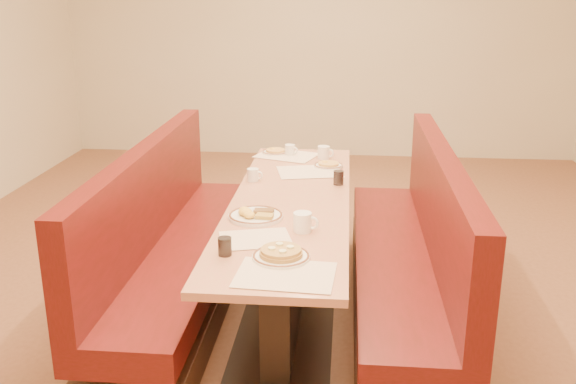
# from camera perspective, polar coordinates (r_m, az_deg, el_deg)

# --- Properties ---
(ground) EXTENTS (8.00, 8.00, 0.00)m
(ground) POSITION_cam_1_polar(r_m,az_deg,el_deg) (4.13, 0.20, -10.62)
(ground) COLOR #9E6647
(ground) RESTS_ON ground
(diner_table) EXTENTS (0.70, 2.50, 0.75)m
(diner_table) POSITION_cam_1_polar(r_m,az_deg,el_deg) (3.97, 0.21, -5.87)
(diner_table) COLOR black
(diner_table) RESTS_ON ground
(booth_left) EXTENTS (0.55, 2.50, 1.05)m
(booth_left) POSITION_cam_1_polar(r_m,az_deg,el_deg) (4.10, -10.10, -5.56)
(booth_left) COLOR #4C3326
(booth_left) RESTS_ON ground
(booth_right) EXTENTS (0.55, 2.50, 1.05)m
(booth_right) POSITION_cam_1_polar(r_m,az_deg,el_deg) (3.98, 10.83, -6.33)
(booth_right) COLOR #4C3326
(booth_right) RESTS_ON ground
(placemat_near_left) EXTENTS (0.41, 0.35, 0.00)m
(placemat_near_left) POSITION_cam_1_polar(r_m,az_deg,el_deg) (3.25, -2.91, -4.18)
(placemat_near_left) COLOR beige
(placemat_near_left) RESTS_ON diner_table
(placemat_near_right) EXTENTS (0.45, 0.35, 0.00)m
(placemat_near_right) POSITION_cam_1_polar(r_m,az_deg,el_deg) (2.86, -0.24, -7.36)
(placemat_near_right) COLOR beige
(placemat_near_right) RESTS_ON diner_table
(placemat_far_left) EXTENTS (0.51, 0.45, 0.00)m
(placemat_far_left) POSITION_cam_1_polar(r_m,az_deg,el_deg) (4.83, -0.12, 3.28)
(placemat_far_left) COLOR beige
(placemat_far_left) RESTS_ON diner_table
(placemat_far_right) EXTENTS (0.49, 0.40, 0.00)m
(placemat_far_right) POSITION_cam_1_polar(r_m,az_deg,el_deg) (4.40, 1.93, 1.82)
(placemat_far_right) COLOR beige
(placemat_far_right) RESTS_ON diner_table
(pancake_plate) EXTENTS (0.27, 0.27, 0.06)m
(pancake_plate) POSITION_cam_1_polar(r_m,az_deg,el_deg) (3.02, -0.62, -5.59)
(pancake_plate) COLOR white
(pancake_plate) RESTS_ON diner_table
(eggs_plate) EXTENTS (0.30, 0.30, 0.06)m
(eggs_plate) POSITION_cam_1_polar(r_m,az_deg,el_deg) (3.53, -2.96, -2.06)
(eggs_plate) COLOR white
(eggs_plate) RESTS_ON diner_table
(extra_plate_mid) EXTENTS (0.21, 0.21, 0.04)m
(extra_plate_mid) POSITION_cam_1_polar(r_m,az_deg,el_deg) (4.54, 3.61, 2.41)
(extra_plate_mid) COLOR white
(extra_plate_mid) RESTS_ON diner_table
(extra_plate_far) EXTENTS (0.20, 0.20, 0.04)m
(extra_plate_far) POSITION_cam_1_polar(r_m,az_deg,el_deg) (4.90, -1.14, 3.61)
(extra_plate_far) COLOR white
(extra_plate_far) RESTS_ON diner_table
(coffee_mug_a) EXTENTS (0.14, 0.10, 0.10)m
(coffee_mug_a) POSITION_cam_1_polar(r_m,az_deg,el_deg) (3.33, 1.37, -2.67)
(coffee_mug_a) COLOR white
(coffee_mug_a) RESTS_ON diner_table
(coffee_mug_b) EXTENTS (0.11, 0.08, 0.08)m
(coffee_mug_b) POSITION_cam_1_polar(r_m,az_deg,el_deg) (4.20, -3.10, 1.55)
(coffee_mug_b) COLOR white
(coffee_mug_b) RESTS_ON diner_table
(coffee_mug_c) EXTENTS (0.12, 0.09, 0.09)m
(coffee_mug_c) POSITION_cam_1_polar(r_m,az_deg,el_deg) (4.74, 3.23, 3.54)
(coffee_mug_c) COLOR white
(coffee_mug_c) RESTS_ON diner_table
(coffee_mug_d) EXTENTS (0.10, 0.08, 0.08)m
(coffee_mug_d) POSITION_cam_1_polar(r_m,az_deg,el_deg) (4.84, 0.20, 3.77)
(coffee_mug_d) COLOR white
(coffee_mug_d) RESTS_ON diner_table
(soda_tumbler_near) EXTENTS (0.07, 0.07, 0.09)m
(soda_tumbler_near) POSITION_cam_1_polar(r_m,az_deg,el_deg) (3.06, -5.64, -4.84)
(soda_tumbler_near) COLOR black
(soda_tumbler_near) RESTS_ON diner_table
(soda_tumbler_mid) EXTENTS (0.07, 0.07, 0.09)m
(soda_tumbler_mid) POSITION_cam_1_polar(r_m,az_deg,el_deg) (4.13, 4.51, 1.28)
(soda_tumbler_mid) COLOR black
(soda_tumbler_mid) RESTS_ON diner_table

